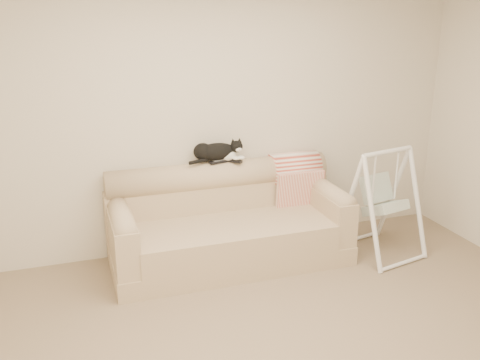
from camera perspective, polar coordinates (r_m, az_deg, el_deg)
The scene contains 8 objects.
ground_plane at distance 3.91m, azimuth 5.91°, elevation -18.31°, with size 5.00×5.00×0.00m, color #78624E.
room_shell at distance 3.25m, azimuth 6.78°, elevation 3.94°, with size 5.04×4.04×2.60m.
sofa at distance 5.06m, azimuth -1.33°, elevation -4.75°, with size 2.20×0.93×0.90m.
remote_a at distance 5.07m, azimuth -2.34°, elevation 1.98°, with size 0.19×0.09×0.03m.
remote_b at distance 5.10m, azimuth -0.70°, elevation 2.06°, with size 0.15×0.16×0.02m.
tuxedo_cat at distance 5.07m, azimuth -2.51°, elevation 3.06°, with size 0.55×0.20×0.22m.
throw_blanket at distance 5.40m, azimuth 5.85°, elevation 0.86°, with size 0.49×0.38×0.58m.
baby_swing at distance 5.30m, azimuth 14.95°, elevation -2.30°, with size 0.77×0.80×1.06m.
Camera 1 is at (-1.36, -2.84, 2.31)m, focal length 40.00 mm.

